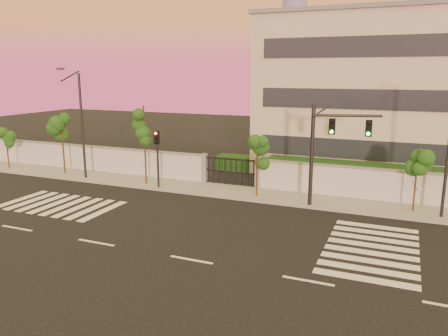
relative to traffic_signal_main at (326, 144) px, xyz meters
The scene contains 14 objects.
ground 10.83m from the traffic_signal_main, 112.43° to the right, with size 120.00×120.00×0.00m, color black.
sidewalk 5.51m from the traffic_signal_main, 163.55° to the left, with size 60.00×3.00×0.15m, color gray.
perimeter_wall 5.36m from the traffic_signal_main, 144.92° to the left, with size 60.00×0.36×2.20m.
hedge_row 6.73m from the traffic_signal_main, 116.64° to the left, with size 41.00×4.25×1.80m.
institutional_building 13.83m from the traffic_signal_main, 67.87° to the left, with size 24.40×12.40×12.25m.
road_markings 8.70m from the traffic_signal_main, 134.19° to the right, with size 57.00×7.62×0.02m.
street_tree_a 25.88m from the traffic_signal_main, behind, with size 1.31×1.04×3.48m.
street_tree_b 20.04m from the traffic_signal_main, behind, with size 1.52×1.21×5.09m.
street_tree_c 12.41m from the traffic_signal_main, behind, with size 1.45×1.16×5.60m.
street_tree_d 4.43m from the traffic_signal_main, behind, with size 1.38×1.10×4.03m.
street_tree_e 5.15m from the traffic_signal_main, 13.04° to the left, with size 1.30×1.03×3.71m.
traffic_signal_main is the anchor object (origin of this frame).
traffic_signal_secondary 11.23m from the traffic_signal_main, behind, with size 0.32×0.32×4.12m.
streetlight_west 17.62m from the traffic_signal_main, behind, with size 0.48×1.95×8.11m.
Camera 1 is at (7.94, -15.45, 7.83)m, focal length 35.00 mm.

